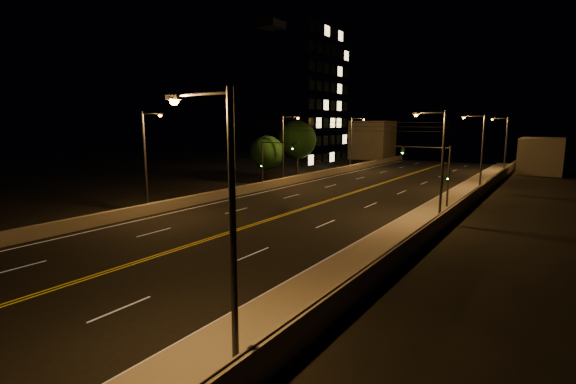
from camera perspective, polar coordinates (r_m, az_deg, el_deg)
The scene contains 23 objects.
ground at distance 22.48m, azimuth -31.87°, elevation -12.12°, with size 160.00×160.00×0.00m, color black.
road at distance 35.19m, azimuth -0.92°, elevation -3.27°, with size 18.00×120.00×0.02m, color black.
sidewalk at distance 30.54m, azimuth 16.12°, elevation -5.33°, with size 3.60×120.00×0.30m, color gray.
curb at distance 31.14m, azimuth 12.82°, elevation -5.05°, with size 0.14×120.00×0.15m, color gray.
parapet_wall at distance 29.96m, azimuth 19.19°, elevation -4.48°, with size 0.30×120.00×1.00m, color gray.
jersey_barrier at distance 41.28m, azimuth -12.14°, elevation -0.95°, with size 0.45×120.00×0.94m, color gray.
distant_building_right at distance 76.65m, azimuth 31.34°, elevation 4.29°, with size 6.00×10.00×5.52m, color gray.
distant_building_left at distance 94.16m, azimuth 11.47°, elevation 6.98°, with size 8.00×8.00×8.27m, color gray.
parapet_rail at distance 29.85m, azimuth 19.24°, elevation -3.49°, with size 0.06×0.06×120.00m, color black.
lane_markings at distance 35.12m, azimuth -0.99°, elevation -3.27°, with size 17.32×116.00×0.00m.
streetlight_0 at distance 12.05m, azimuth -8.62°, elevation -3.45°, with size 2.55×0.28×8.68m.
streetlight_1 at distance 33.87m, azimuth 19.95°, elevation 4.29°, with size 2.55×0.28×8.68m.
streetlight_2 at distance 51.51m, azimuth 24.75°, elevation 5.53°, with size 2.55×0.28×8.68m.
streetlight_3 at distance 73.10m, azimuth 27.44°, elevation 6.21°, with size 2.55×0.28×8.68m.
streetlight_4 at distance 37.21m, azimuth -18.72°, elevation 4.76°, with size 2.55×0.28×8.68m.
streetlight_5 at distance 52.63m, azimuth -0.42°, elevation 6.44°, with size 2.55×0.28×8.68m.
streetlight_6 at distance 70.09m, azimuth 8.81°, elevation 7.05°, with size 2.55×0.28×8.68m.
traffic_signal_right at distance 40.07m, azimuth 19.70°, elevation 3.04°, with size 5.11×0.31×5.76m.
traffic_signal_left at distance 48.06m, azimuth -2.54°, elevation 4.53°, with size 5.11×0.31×5.76m.
overhead_wires at distance 42.51m, azimuth 6.40°, elevation 8.89°, with size 22.00×0.03×0.83m.
building_tower at distance 77.80m, azimuth -2.31°, elevation 12.66°, with size 24.00×15.00×25.58m.
tree_0 at distance 55.50m, azimuth -2.89°, elevation 5.37°, with size 4.53×4.53×6.14m.
tree_1 at distance 66.38m, azimuth 1.26°, elevation 7.15°, with size 6.05×6.05×8.19m.
Camera 1 is at (19.43, -8.32, 7.68)m, focal length 26.00 mm.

